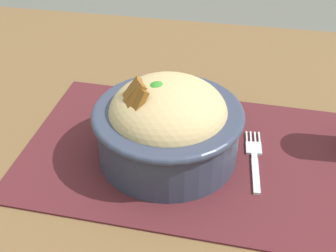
% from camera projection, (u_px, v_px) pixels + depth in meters
% --- Properties ---
extents(table, '(1.19, 0.93, 0.71)m').
position_uv_depth(table, '(189.00, 199.00, 0.70)').
color(table, brown).
rests_on(table, ground_plane).
extents(placemat, '(0.45, 0.31, 0.00)m').
position_uv_depth(placemat, '(181.00, 153.00, 0.67)').
color(placemat, '#47191E').
rests_on(placemat, table).
extents(bowl, '(0.21, 0.21, 0.13)m').
position_uv_depth(bowl, '(168.00, 123.00, 0.63)').
color(bowl, '#2D3347').
rests_on(bowl, placemat).
extents(fork, '(0.03, 0.13, 0.00)m').
position_uv_depth(fork, '(254.00, 158.00, 0.66)').
color(fork, '#BEBEBE').
rests_on(fork, placemat).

